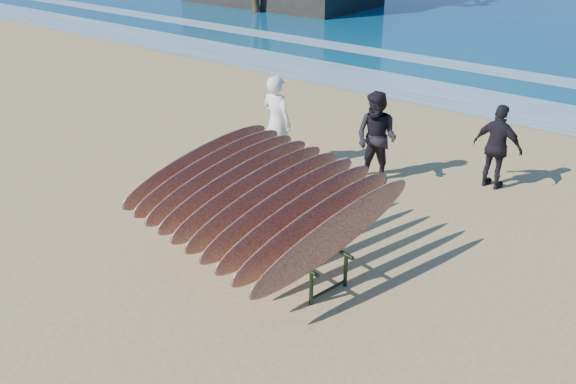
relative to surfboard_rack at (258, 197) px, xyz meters
The scene contains 7 objects.
ground 1.06m from the surfboard_rack, 59.19° to the right, with size 120.00×120.00×0.00m, color tan.
foam_near 9.63m from the surfboard_rack, 88.52° to the left, with size 160.00×160.00×0.00m, color white.
foam_far 13.12m from the surfboard_rack, 88.92° to the left, with size 160.00×160.00×0.00m, color white.
surfboard_rack is the anchor object (origin of this frame).
person_white 3.36m from the surfboard_rack, 125.08° to the left, with size 0.68×0.45×1.88m, color white.
person_dark_a 3.38m from the surfboard_rack, 90.74° to the left, with size 0.85×0.66×1.74m, color black.
person_dark_b 4.88m from the surfboard_rack, 68.06° to the left, with size 0.93×0.39×1.59m, color black.
Camera 1 is at (5.08, -5.55, 4.79)m, focal length 38.00 mm.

